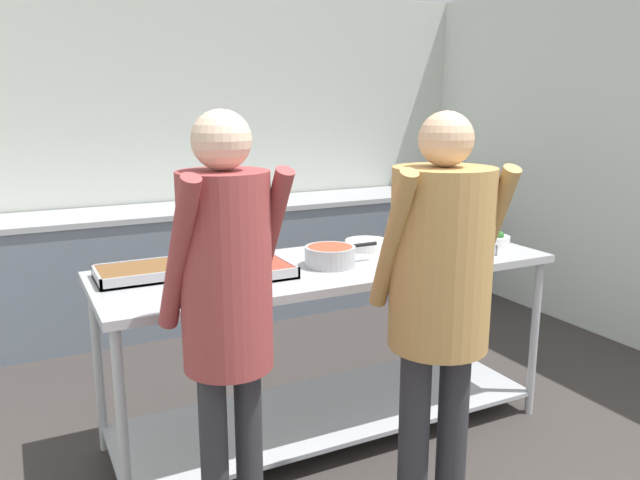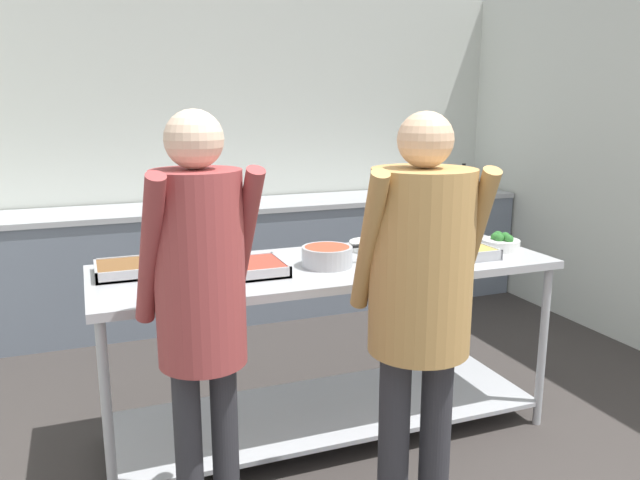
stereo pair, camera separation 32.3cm
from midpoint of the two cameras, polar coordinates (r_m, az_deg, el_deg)
The scene contains 12 objects.
wall_rear at distance 5.36m, azimuth -5.96°, elevation 8.12°, with size 4.88×0.06×2.65m.
back_counter at distance 5.15m, azimuth -4.67°, elevation -1.72°, with size 4.72×0.65×0.93m.
serving_counter at distance 3.26m, azimuth 3.50°, elevation -7.33°, with size 2.32×0.79×0.93m.
serving_tray_greens at distance 3.06m, azimuth -12.97°, elevation -2.52°, with size 0.44×0.29×0.05m.
serving_tray_roast at distance 2.97m, azimuth -3.87°, elevation -2.68°, with size 0.38×0.31×0.05m.
sauce_pan at distance 3.10m, azimuth 3.66°, elevation -1.47°, with size 0.39×0.25×0.10m.
plate_stack at distance 3.47m, azimuth 7.40°, elevation -0.54°, with size 0.25×0.25×0.05m.
serving_tray_vegetables at distance 3.38m, azimuth 15.21°, elevation -1.20°, with size 0.37×0.26×0.05m.
broccoli_bowl at distance 3.63m, azimuth 18.69°, elevation -0.28°, with size 0.21×0.21×0.10m.
guest_serving_left at distance 2.47m, azimuth 12.89°, elevation -4.07°, with size 0.53×0.40×1.70m.
guest_serving_right at distance 2.29m, azimuth -6.95°, elevation -4.48°, with size 0.47×0.38×1.71m.
water_bottle at distance 5.91m, azimuth 14.52°, elevation 5.47°, with size 0.08×0.08×0.25m.
Camera 2 is at (-1.24, -1.10, 1.74)m, focal length 35.00 mm.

